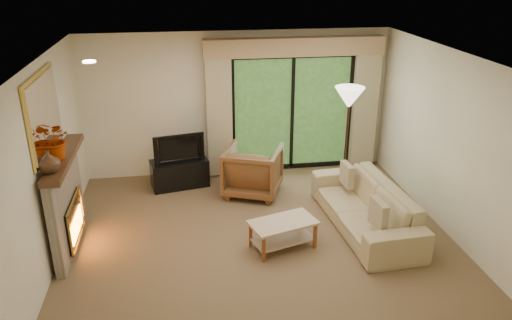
{
  "coord_description": "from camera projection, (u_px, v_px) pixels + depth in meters",
  "views": [
    {
      "loc": [
        -0.99,
        -6.16,
        3.79
      ],
      "look_at": [
        0.0,
        0.3,
        1.1
      ],
      "focal_mm": 35.0,
      "sensor_mm": 36.0,
      "label": 1
    }
  ],
  "objects": [
    {
      "name": "fireplace",
      "position": [
        66.0,
        202.0,
        6.77
      ],
      "size": [
        0.24,
        1.7,
        1.37
      ],
      "primitive_type": null,
      "color": "gray",
      "rests_on": "floor"
    },
    {
      "name": "branches",
      "position": [
        55.0,
        140.0,
        6.31
      ],
      "size": [
        0.58,
        0.54,
        0.52
      ],
      "primitive_type": "imported",
      "rotation": [
        0.0,
        0.0,
        -0.35
      ],
      "color": "#9A2F05",
      "rests_on": "fireplace"
    },
    {
      "name": "floor",
      "position": [
        259.0,
        238.0,
        7.21
      ],
      "size": [
        5.5,
        5.5,
        0.0
      ],
      "primitive_type": "plane",
      "color": "brown",
      "rests_on": "ground"
    },
    {
      "name": "vase",
      "position": [
        48.0,
        161.0,
        5.95
      ],
      "size": [
        0.27,
        0.27,
        0.28
      ],
      "primitive_type": "imported",
      "rotation": [
        0.0,
        0.0,
        -0.01
      ],
      "color": "#422918",
      "rests_on": "fireplace"
    },
    {
      "name": "curtain_left",
      "position": [
        219.0,
        113.0,
        8.84
      ],
      "size": [
        0.45,
        0.18,
        2.35
      ],
      "primitive_type": "cube",
      "color": "tan",
      "rests_on": "floor"
    },
    {
      "name": "wall_back",
      "position": [
        238.0,
        104.0,
        9.0
      ],
      "size": [
        5.0,
        0.0,
        5.0
      ],
      "primitive_type": "plane",
      "rotation": [
        1.57,
        0.0,
        0.0
      ],
      "color": "beige",
      "rests_on": "ground"
    },
    {
      "name": "coffee_table",
      "position": [
        283.0,
        234.0,
        6.91
      ],
      "size": [
        1.01,
        0.74,
        0.41
      ],
      "primitive_type": null,
      "rotation": [
        0.0,
        0.0,
        0.29
      ],
      "color": "tan",
      "rests_on": "floor"
    },
    {
      "name": "cornice",
      "position": [
        295.0,
        47.0,
        8.63
      ],
      "size": [
        3.2,
        0.24,
        0.32
      ],
      "primitive_type": "cube",
      "color": "tan",
      "rests_on": "wall_back"
    },
    {
      "name": "media_console",
      "position": [
        180.0,
        173.0,
        8.75
      ],
      "size": [
        1.04,
        0.62,
        0.49
      ],
      "primitive_type": "cube",
      "rotation": [
        0.0,
        0.0,
        0.2
      ],
      "color": "black",
      "rests_on": "floor"
    },
    {
      "name": "ceiling",
      "position": [
        260.0,
        58.0,
        6.22
      ],
      "size": [
        5.5,
        5.5,
        0.0
      ],
      "primitive_type": "plane",
      "rotation": [
        3.14,
        0.0,
        0.0
      ],
      "color": "white",
      "rests_on": "ground"
    },
    {
      "name": "sliding_door",
      "position": [
        292.0,
        113.0,
        9.17
      ],
      "size": [
        2.26,
        0.1,
        2.16
      ],
      "primitive_type": null,
      "color": "black",
      "rests_on": "floor"
    },
    {
      "name": "wall_front",
      "position": [
        304.0,
        258.0,
        4.43
      ],
      "size": [
        5.0,
        0.0,
        5.0
      ],
      "primitive_type": "plane",
      "rotation": [
        -1.57,
        0.0,
        0.0
      ],
      "color": "beige",
      "rests_on": "ground"
    },
    {
      "name": "armchair",
      "position": [
        253.0,
        171.0,
        8.42
      ],
      "size": [
        1.17,
        1.19,
        0.84
      ],
      "primitive_type": "imported",
      "rotation": [
        0.0,
        0.0,
        2.76
      ],
      "color": "brown",
      "rests_on": "floor"
    },
    {
      "name": "curtain_right",
      "position": [
        365.0,
        106.0,
        9.22
      ],
      "size": [
        0.45,
        0.18,
        2.35
      ],
      "primitive_type": "cube",
      "color": "tan",
      "rests_on": "floor"
    },
    {
      "name": "pillow_near",
      "position": [
        378.0,
        214.0,
        6.68
      ],
      "size": [
        0.13,
        0.4,
        0.4
      ],
      "primitive_type": "cube",
      "rotation": [
        0.0,
        0.0,
        0.06
      ],
      "color": "brown",
      "rests_on": "sofa"
    },
    {
      "name": "pillow_far",
      "position": [
        347.0,
        175.0,
        7.91
      ],
      "size": [
        0.12,
        0.37,
        0.36
      ],
      "primitive_type": "cube",
      "rotation": [
        0.0,
        0.0,
        0.06
      ],
      "color": "brown",
      "rests_on": "sofa"
    },
    {
      "name": "sofa",
      "position": [
        365.0,
        206.0,
        7.39
      ],
      "size": [
        1.05,
        2.38,
        0.68
      ],
      "primitive_type": "imported",
      "rotation": [
        0.0,
        0.0,
        -1.51
      ],
      "color": "tan",
      "rests_on": "floor"
    },
    {
      "name": "tv",
      "position": [
        178.0,
        147.0,
        8.56
      ],
      "size": [
        0.88,
        0.28,
        0.5
      ],
      "primitive_type": "imported",
      "rotation": [
        0.0,
        0.0,
        0.2
      ],
      "color": "black",
      "rests_on": "media_console"
    },
    {
      "name": "wall_right",
      "position": [
        450.0,
        144.0,
        7.1
      ],
      "size": [
        0.0,
        5.0,
        5.0
      ],
      "primitive_type": "plane",
      "rotation": [
        1.57,
        0.0,
        -1.57
      ],
      "color": "beige",
      "rests_on": "ground"
    },
    {
      "name": "wall_left",
      "position": [
        46.0,
        167.0,
        6.33
      ],
      "size": [
        0.0,
        5.0,
        5.0
      ],
      "primitive_type": "plane",
      "rotation": [
        1.57,
        0.0,
        1.57
      ],
      "color": "beige",
      "rests_on": "ground"
    },
    {
      "name": "floor_lamp",
      "position": [
        346.0,
        140.0,
        8.39
      ],
      "size": [
        0.63,
        0.63,
        1.82
      ],
      "primitive_type": null,
      "rotation": [
        0.0,
        0.0,
        -0.38
      ],
      "color": "white",
      "rests_on": "floor"
    },
    {
      "name": "mirror",
      "position": [
        44.0,
        113.0,
        6.27
      ],
      "size": [
        0.07,
        1.45,
        1.02
      ],
      "primitive_type": null,
      "color": "gold",
      "rests_on": "wall_left"
    }
  ]
}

